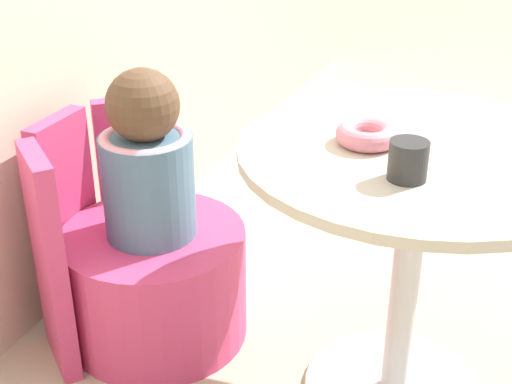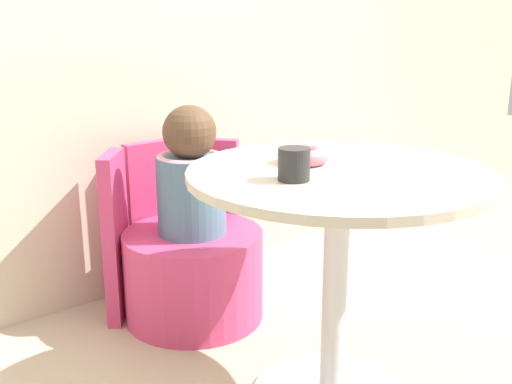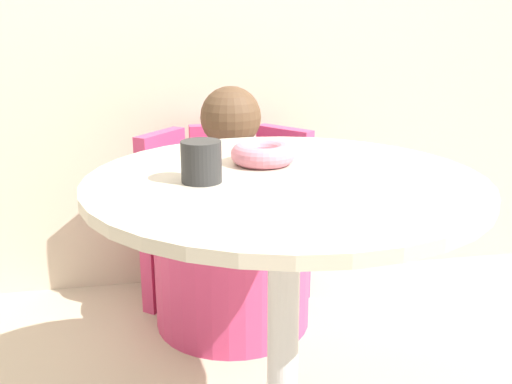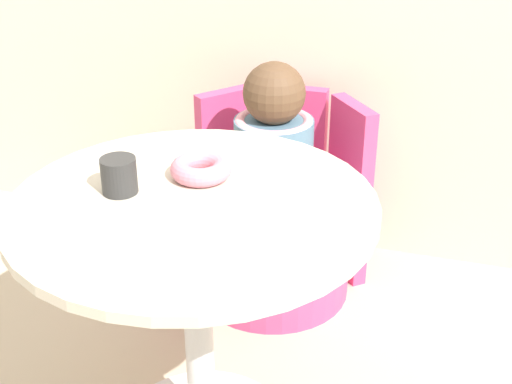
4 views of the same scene
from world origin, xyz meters
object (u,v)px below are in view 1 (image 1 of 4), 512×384
object	(u,v)px
donut	(367,135)
cup	(408,160)
round_table	(413,216)
child_figure	(147,162)
tub_chair	(156,283)

from	to	relation	value
donut	cup	world-z (taller)	cup
round_table	child_figure	size ratio (longest dim) A/B	1.74
tub_chair	cup	world-z (taller)	cup
round_table	cup	world-z (taller)	cup
child_figure	cup	xyz separation A→B (m)	(-0.16, -0.72, 0.20)
cup	child_figure	bearing A→B (deg)	77.20
tub_chair	child_figure	world-z (taller)	child_figure
donut	tub_chair	bearing A→B (deg)	88.64
tub_chair	donut	distance (m)	0.82
tub_chair	child_figure	size ratio (longest dim) A/B	1.11
donut	cup	bearing A→B (deg)	-140.69
child_figure	cup	world-z (taller)	child_figure
round_table	child_figure	distance (m)	0.71
round_table	tub_chair	world-z (taller)	round_table
round_table	donut	xyz separation A→B (m)	(-0.02, 0.12, 0.20)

